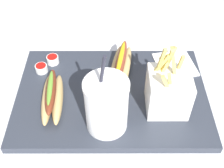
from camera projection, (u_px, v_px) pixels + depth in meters
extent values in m
cube|color=silver|center=(112.00, 100.00, 0.76)|extent=(2.40, 2.40, 0.02)
cube|color=#2D333D|center=(112.00, 95.00, 0.75)|extent=(0.47, 0.32, 0.02)
cylinder|color=white|center=(107.00, 107.00, 0.63)|extent=(0.09, 0.09, 0.12)
cylinder|color=white|center=(106.00, 86.00, 0.58)|extent=(0.10, 0.10, 0.01)
cylinder|color=#262633|center=(103.00, 70.00, 0.55)|extent=(0.02, 0.03, 0.08)
cube|color=white|center=(168.00, 92.00, 0.68)|extent=(0.09, 0.09, 0.10)
cube|color=#E5C660|center=(161.00, 61.00, 0.63)|extent=(0.01, 0.03, 0.09)
cube|color=#E5C660|center=(170.00, 81.00, 0.62)|extent=(0.02, 0.02, 0.06)
cube|color=#E5C660|center=(169.00, 61.00, 0.64)|extent=(0.01, 0.04, 0.09)
cube|color=#E5C660|center=(167.00, 85.00, 0.62)|extent=(0.03, 0.01, 0.06)
cube|color=#E5C660|center=(160.00, 66.00, 0.64)|extent=(0.04, 0.02, 0.08)
cube|color=#E5C660|center=(180.00, 66.00, 0.65)|extent=(0.01, 0.02, 0.07)
cube|color=#E5C660|center=(161.00, 67.00, 0.66)|extent=(0.01, 0.02, 0.06)
cube|color=#E5C660|center=(167.00, 63.00, 0.64)|extent=(0.04, 0.02, 0.08)
cube|color=#E5C660|center=(174.00, 64.00, 0.63)|extent=(0.03, 0.02, 0.09)
ellipsoid|color=tan|center=(116.00, 69.00, 0.78)|extent=(0.06, 0.19, 0.03)
ellipsoid|color=tan|center=(125.00, 70.00, 0.78)|extent=(0.06, 0.19, 0.03)
ellipsoid|color=brown|center=(121.00, 62.00, 0.76)|extent=(0.05, 0.17, 0.02)
ellipsoid|color=gold|center=(121.00, 58.00, 0.75)|extent=(0.03, 0.13, 0.01)
ellipsoid|color=tan|center=(48.00, 99.00, 0.71)|extent=(0.04, 0.16, 0.03)
ellipsoid|color=tan|center=(58.00, 99.00, 0.71)|extent=(0.04, 0.16, 0.03)
ellipsoid|color=maroon|center=(51.00, 91.00, 0.69)|extent=(0.03, 0.14, 0.02)
ellipsoid|color=#6B9E33|center=(50.00, 87.00, 0.68)|extent=(0.02, 0.11, 0.01)
cylinder|color=white|center=(53.00, 60.00, 0.81)|extent=(0.03, 0.03, 0.02)
cylinder|color=#B2140F|center=(53.00, 57.00, 0.81)|extent=(0.03, 0.03, 0.01)
cylinder|color=white|center=(42.00, 68.00, 0.79)|extent=(0.03, 0.03, 0.02)
cylinder|color=#B2140F|center=(41.00, 66.00, 0.78)|extent=(0.03, 0.03, 0.01)
cube|color=white|center=(175.00, 64.00, 0.81)|extent=(0.12, 0.13, 0.00)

